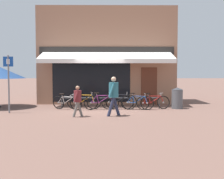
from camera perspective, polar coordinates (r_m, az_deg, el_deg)
ground_plane at (r=13.29m, az=-2.65°, el=-4.35°), size 160.00×160.00×0.00m
shop_front at (r=17.38m, az=-1.02°, el=6.65°), size 7.97×4.54×5.57m
bike_rack_rail at (r=13.91m, az=-0.29°, el=-1.97°), size 4.94×0.04×0.57m
bicycle_silver at (r=13.77m, az=-9.17°, el=-2.63°), size 1.58×0.91×0.83m
bicycle_orange at (r=13.99m, az=-5.74°, el=-2.41°), size 1.71×0.52×0.87m
bicycle_purple at (r=13.71m, az=-2.11°, el=-2.52°), size 1.73×0.67×0.84m
bicycle_black at (r=13.73m, az=1.41°, el=-2.44°), size 1.75×0.52×0.89m
bicycle_blue at (r=13.80m, az=5.10°, el=-2.57°), size 1.62×0.64×0.83m
bicycle_red at (r=13.93m, az=8.36°, el=-2.54°), size 1.72×0.64×0.83m
pedestrian_adult at (r=11.64m, az=0.33°, el=-0.57°), size 0.57×0.67×1.65m
pedestrian_child at (r=11.53m, az=-7.00°, el=-1.74°), size 0.43×0.55×1.28m
litter_bin at (r=14.42m, az=13.10°, el=-1.69°), size 0.56×0.56×1.06m
parking_sign at (r=13.28m, az=-20.28°, el=2.22°), size 0.44×0.07×2.57m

